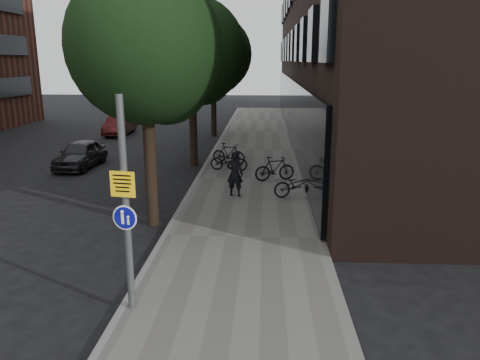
# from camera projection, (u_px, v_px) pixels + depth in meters

# --- Properties ---
(ground) EXTENTS (120.00, 120.00, 0.00)m
(ground) POSITION_uv_depth(u_px,v_px,m) (225.00, 299.00, 9.92)
(ground) COLOR black
(ground) RESTS_ON ground
(sidewalk) EXTENTS (4.50, 60.00, 0.12)m
(sidewalk) POSITION_uv_depth(u_px,v_px,m) (251.00, 180.00, 19.56)
(sidewalk) COLOR #63605B
(sidewalk) RESTS_ON ground
(curb_edge) EXTENTS (0.15, 60.00, 0.13)m
(curb_edge) POSITION_uv_depth(u_px,v_px,m) (198.00, 179.00, 19.68)
(curb_edge) COLOR slate
(curb_edge) RESTS_ON ground
(street_tree_near) EXTENTS (4.40, 4.40, 7.50)m
(street_tree_near) POSITION_uv_depth(u_px,v_px,m) (149.00, 53.00, 13.27)
(street_tree_near) COLOR black
(street_tree_near) RESTS_ON ground
(street_tree_mid) EXTENTS (5.00, 5.00, 7.80)m
(street_tree_mid) POSITION_uv_depth(u_px,v_px,m) (193.00, 56.00, 21.49)
(street_tree_mid) COLOR black
(street_tree_mid) RESTS_ON ground
(street_tree_far) EXTENTS (5.00, 5.00, 7.80)m
(street_tree_far) POSITION_uv_depth(u_px,v_px,m) (214.00, 57.00, 30.20)
(street_tree_far) COLOR black
(street_tree_far) RESTS_ON ground
(signpost) EXTENTS (0.48, 0.14, 4.20)m
(signpost) POSITION_uv_depth(u_px,v_px,m) (126.00, 206.00, 8.81)
(signpost) COLOR #595B5E
(signpost) RESTS_ON sidewalk
(pedestrian) EXTENTS (0.66, 0.50, 1.65)m
(pedestrian) POSITION_uv_depth(u_px,v_px,m) (235.00, 174.00, 16.86)
(pedestrian) COLOR black
(pedestrian) RESTS_ON sidewalk
(parked_bike_facade_near) EXTENTS (1.84, 0.99, 0.92)m
(parked_bike_facade_near) POSITION_uv_depth(u_px,v_px,m) (298.00, 185.00, 16.77)
(parked_bike_facade_near) COLOR black
(parked_bike_facade_near) RESTS_ON sidewalk
(parked_bike_facade_far) EXTENTS (1.74, 0.97, 1.01)m
(parked_bike_facade_far) POSITION_uv_depth(u_px,v_px,m) (275.00, 169.00, 19.06)
(parked_bike_facade_far) COLOR black
(parked_bike_facade_far) RESTS_ON sidewalk
(parked_bike_curb_near) EXTENTS (1.75, 0.82, 0.88)m
(parked_bike_curb_near) POSITION_uv_depth(u_px,v_px,m) (229.00, 161.00, 20.87)
(parked_bike_curb_near) COLOR black
(parked_bike_curb_near) RESTS_ON sidewalk
(parked_bike_curb_far) EXTENTS (1.72, 0.99, 1.00)m
(parked_bike_curb_far) POSITION_uv_depth(u_px,v_px,m) (229.00, 154.00, 22.15)
(parked_bike_curb_far) COLOR black
(parked_bike_curb_far) RESTS_ON sidewalk
(parked_car_near) EXTENTS (1.67, 3.79, 1.27)m
(parked_car_near) POSITION_uv_depth(u_px,v_px,m) (81.00, 154.00, 21.96)
(parked_car_near) COLOR black
(parked_car_near) RESTS_ON ground
(parked_car_mid) EXTENTS (1.50, 4.05, 1.32)m
(parked_car_mid) POSITION_uv_depth(u_px,v_px,m) (120.00, 125.00, 31.76)
(parked_car_mid) COLOR #4C1615
(parked_car_mid) RESTS_ON ground
(parked_car_far) EXTENTS (2.01, 4.34, 1.23)m
(parked_car_far) POSITION_uv_depth(u_px,v_px,m) (126.00, 117.00, 36.29)
(parked_car_far) COLOR black
(parked_car_far) RESTS_ON ground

